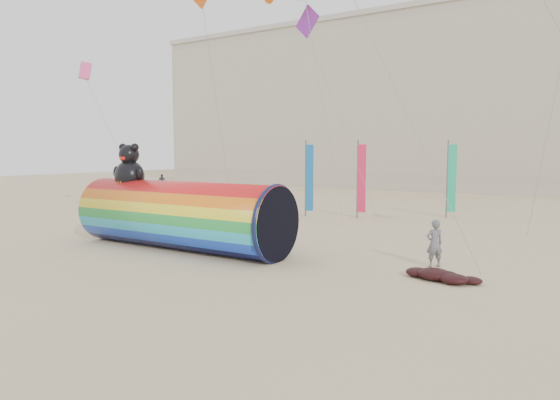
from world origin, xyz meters
The scene contains 6 objects.
ground centered at (0.00, 0.00, 0.00)m, with size 160.00×160.00×0.00m, color #CCB58C.
hotel_building centered at (-12.00, 45.95, 10.31)m, with size 60.40×15.40×20.60m.
windsock_assembly centered at (-4.22, 0.48, 1.62)m, with size 10.63×3.24×4.90m.
kite_handler centered at (6.55, 3.02, 0.92)m, with size 0.67×0.44×1.84m, color slate.
fabric_bundle centered at (7.31, 1.12, 0.17)m, with size 2.62×1.35×0.41m.
festival_banners centered at (-1.03, 15.49, 2.64)m, with size 8.96×4.68×5.20m.
Camera 1 is at (11.71, -16.03, 4.42)m, focal length 32.00 mm.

